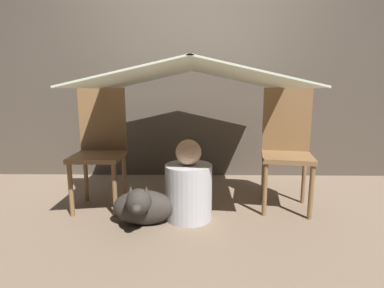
{
  "coord_description": "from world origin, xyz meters",
  "views": [
    {
      "loc": [
        0.04,
        -2.23,
        0.98
      ],
      "look_at": [
        0.0,
        0.13,
        0.55
      ],
      "focal_mm": 28.0,
      "sensor_mm": 36.0,
      "label": 1
    }
  ],
  "objects_px": {
    "chair_left": "(100,144)",
    "chair_right": "(287,144)",
    "person_front": "(189,187)",
    "dog": "(143,206)"
  },
  "relations": [
    {
      "from": "chair_left",
      "to": "chair_right",
      "type": "height_order",
      "value": "same"
    },
    {
      "from": "person_front",
      "to": "dog",
      "type": "height_order",
      "value": "person_front"
    },
    {
      "from": "chair_right",
      "to": "person_front",
      "type": "distance_m",
      "value": 0.9
    },
    {
      "from": "chair_left",
      "to": "dog",
      "type": "height_order",
      "value": "chair_left"
    },
    {
      "from": "chair_left",
      "to": "person_front",
      "type": "distance_m",
      "value": 0.84
    },
    {
      "from": "dog",
      "to": "person_front",
      "type": "bearing_deg",
      "value": 23.34
    },
    {
      "from": "chair_left",
      "to": "dog",
      "type": "bearing_deg",
      "value": -45.54
    },
    {
      "from": "chair_right",
      "to": "person_front",
      "type": "relative_size",
      "value": 1.62
    },
    {
      "from": "chair_left",
      "to": "dog",
      "type": "distance_m",
      "value": 0.7
    },
    {
      "from": "chair_right",
      "to": "dog",
      "type": "distance_m",
      "value": 1.27
    }
  ]
}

